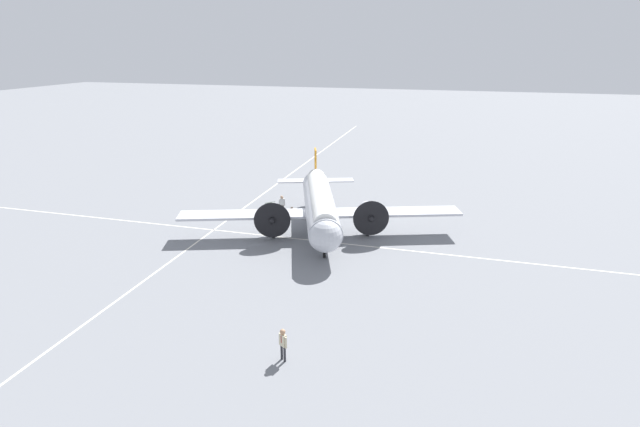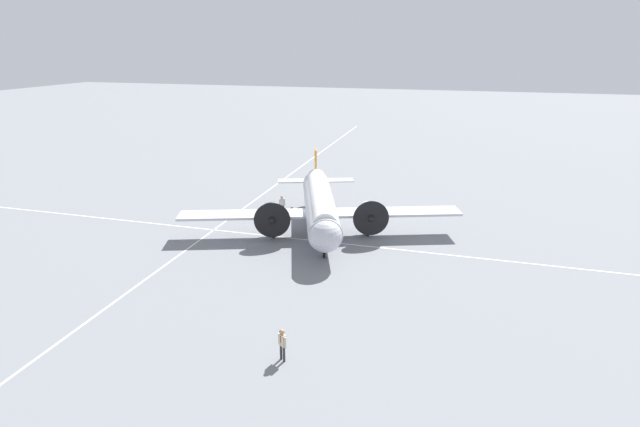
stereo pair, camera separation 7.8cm
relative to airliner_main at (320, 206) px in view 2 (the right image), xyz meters
The scene contains 10 objects.
ground_plane 2.58m from the airliner_main, 19.11° to the left, with size 300.00×300.00×0.00m, color slate.
apron_line_eastwest 9.77m from the airliner_main, 87.48° to the left, with size 120.00×0.16×0.01m.
apron_line_northsouth 3.11m from the airliner_main, behind, with size 0.16×120.00×0.01m.
airliner_main is the anchor object (origin of this frame).
crew_foreground 18.77m from the airliner_main, behind, with size 0.41×0.55×1.87m.
passenger_boarding 6.80m from the airliner_main, 50.14° to the left, with size 0.39×0.54×1.81m.
ramp_agent 6.92m from the airliner_main, 49.42° to the left, with size 0.26×0.55×1.63m.
suitcase_near_door 7.35m from the airliner_main, 52.92° to the left, with size 0.39×0.16×0.64m.
suitcase_upright_spare 6.62m from the airliner_main, 42.93° to the left, with size 0.50×0.14×0.60m.
baggage_cart 8.16m from the airliner_main, 51.78° to the left, with size 2.39×2.34×0.56m.
Camera 2 is at (-39.84, -11.34, 15.78)m, focal length 28.00 mm.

